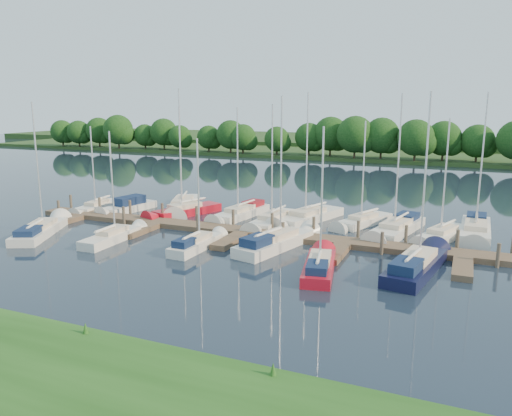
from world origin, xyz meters
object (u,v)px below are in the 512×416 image
at_px(sailboat_n_0, 97,208).
at_px(motorboat, 128,208).
at_px(sailboat_s_2, 197,245).
at_px(sailboat_n_5, 273,222).
at_px(dock, 242,234).

xyz_separation_m(sailboat_n_0, motorboat, (3.04, 0.81, 0.09)).
bearing_deg(sailboat_s_2, motorboat, 147.23).
height_order(motorboat, sailboat_s_2, sailboat_s_2).
height_order(sailboat_n_5, sailboat_s_2, sailboat_n_5).
distance_m(motorboat, sailboat_n_5, 14.82).
xyz_separation_m(motorboat, sailboat_n_5, (14.81, 0.26, -0.09)).
bearing_deg(sailboat_n_5, sailboat_n_0, 6.98).
height_order(dock, sailboat_n_5, sailboat_n_5).
distance_m(motorboat, sailboat_s_2, 14.98).
distance_m(sailboat_n_0, sailboat_n_5, 17.88).
relative_size(motorboat, sailboat_n_5, 0.61).
xyz_separation_m(sailboat_n_0, sailboat_s_2, (15.41, -7.65, 0.05)).
xyz_separation_m(dock, sailboat_s_2, (-1.55, -4.40, 0.12)).
bearing_deg(sailboat_n_0, motorboat, -168.47).
bearing_deg(sailboat_n_0, sailboat_s_2, 150.24).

